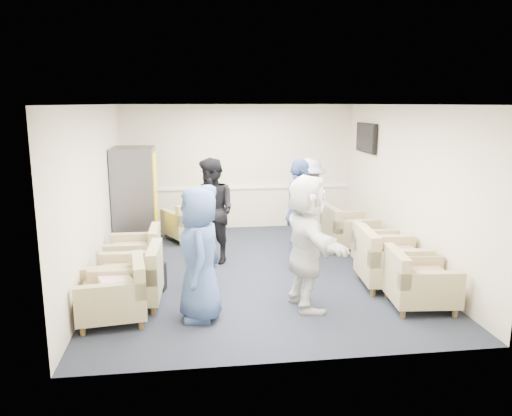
{
  "coord_description": "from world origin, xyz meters",
  "views": [
    {
      "loc": [
        -1.05,
        -7.8,
        2.72
      ],
      "look_at": [
        0.01,
        0.2,
        1.02
      ],
      "focal_mm": 35.0,
      "sensor_mm": 36.0,
      "label": 1
    }
  ],
  "objects": [
    {
      "name": "armchair_left_far",
      "position": [
        -1.93,
        0.1,
        0.33
      ],
      "size": [
        0.83,
        0.83,
        0.66
      ],
      "rotation": [
        0.0,
        0.0,
        -1.58
      ],
      "color": "#968B61",
      "rests_on": "floor"
    },
    {
      "name": "armchair_left_near",
      "position": [
        -2.02,
        -1.66,
        0.33
      ],
      "size": [
        0.94,
        0.94,
        0.67
      ],
      "rotation": [
        0.0,
        0.0,
        -1.44
      ],
      "color": "#968B61",
      "rests_on": "floor"
    },
    {
      "name": "person_back_left",
      "position": [
        -0.69,
        0.59,
        0.91
      ],
      "size": [
        1.09,
        1.12,
        1.82
      ],
      "primitive_type": "imported",
      "rotation": [
        0.0,
        0.0,
        -0.87
      ],
      "color": "black",
      "rests_on": "floor"
    },
    {
      "name": "backpack",
      "position": [
        -1.6,
        -0.66,
        0.25
      ],
      "size": [
        0.32,
        0.26,
        0.49
      ],
      "rotation": [
        0.0,
        0.0,
        -0.22
      ],
      "color": "black",
      "rests_on": "floor"
    },
    {
      "name": "armchair_right_near",
      "position": [
        1.95,
        -1.76,
        0.34
      ],
      "size": [
        0.92,
        0.92,
        0.67
      ],
      "rotation": [
        0.0,
        0.0,
        1.47
      ],
      "color": "#968B61",
      "rests_on": "floor"
    },
    {
      "name": "armchair_right_midnear",
      "position": [
        1.86,
        -0.96,
        0.37
      ],
      "size": [
        1.01,
        1.01,
        0.75
      ],
      "rotation": [
        0.0,
        0.0,
        1.49
      ],
      "color": "#968B61",
      "rests_on": "floor"
    },
    {
      "name": "armchair_right_far",
      "position": [
        1.85,
        1.03,
        0.35
      ],
      "size": [
        0.94,
        0.94,
        0.71
      ],
      "rotation": [
        0.0,
        0.0,
        1.64
      ],
      "color": "#968B61",
      "rests_on": "floor"
    },
    {
      "name": "person_back_right",
      "position": [
        1.06,
        0.89,
        0.88
      ],
      "size": [
        0.69,
        1.15,
        1.75
      ],
      "primitive_type": "imported",
      "rotation": [
        0.0,
        0.0,
        1.53
      ],
      "color": "beige",
      "rests_on": "floor"
    },
    {
      "name": "armchair_right_midfar",
      "position": [
        2.02,
        -0.16,
        0.32
      ],
      "size": [
        0.82,
        0.82,
        0.64
      ],
      "rotation": [
        0.0,
        0.0,
        1.54
      ],
      "color": "#968B61",
      "rests_on": "floor"
    },
    {
      "name": "vending_machine",
      "position": [
        -2.09,
        1.67,
        0.96
      ],
      "size": [
        0.78,
        0.91,
        1.92
      ],
      "color": "#525159",
      "rests_on": "floor"
    },
    {
      "name": "person_front_right",
      "position": [
        0.46,
        -1.56,
        0.91
      ],
      "size": [
        0.73,
        1.74,
        1.82
      ],
      "primitive_type": "imported",
      "rotation": [
        0.0,
        0.0,
        1.69
      ],
      "color": "silver",
      "rests_on": "floor"
    },
    {
      "name": "floor",
      "position": [
        0.0,
        0.0,
        0.0
      ],
      "size": [
        6.0,
        6.0,
        0.0
      ],
      "primitive_type": "plane",
      "color": "black",
      "rests_on": "ground"
    },
    {
      "name": "ceiling",
      "position": [
        0.0,
        0.0,
        2.7
      ],
      "size": [
        6.0,
        6.0,
        0.0
      ],
      "primitive_type": "plane",
      "rotation": [
        3.14,
        0.0,
        0.0
      ],
      "color": "white",
      "rests_on": "back_wall"
    },
    {
      "name": "front_wall",
      "position": [
        0.0,
        -3.0,
        1.35
      ],
      "size": [
        5.0,
        0.02,
        2.7
      ],
      "primitive_type": "cube",
      "color": "beige",
      "rests_on": "floor"
    },
    {
      "name": "back_wall",
      "position": [
        0.0,
        3.0,
        1.35
      ],
      "size": [
        5.0,
        0.02,
        2.7
      ],
      "primitive_type": "cube",
      "color": "beige",
      "rests_on": "floor"
    },
    {
      "name": "armchair_corner",
      "position": [
        -1.09,
        2.09,
        0.33
      ],
      "size": [
        1.13,
        1.13,
        0.67
      ],
      "rotation": [
        0.0,
        0.0,
        3.62
      ],
      "color": "#968B61",
      "rests_on": "floor"
    },
    {
      "name": "tv",
      "position": [
        2.44,
        1.8,
        2.05
      ],
      "size": [
        0.1,
        1.0,
        0.58
      ],
      "color": "black",
      "rests_on": "right_wall"
    },
    {
      "name": "armchair_left_mid",
      "position": [
        -1.87,
        -1.19,
        0.35
      ],
      "size": [
        0.91,
        0.91,
        0.7
      ],
      "rotation": [
        0.0,
        0.0,
        -1.6
      ],
      "color": "#968B61",
      "rests_on": "floor"
    },
    {
      "name": "person_mid_right",
      "position": [
        0.71,
        0.04,
        0.93
      ],
      "size": [
        0.52,
        1.11,
        1.85
      ],
      "primitive_type": "imported",
      "rotation": [
        0.0,
        0.0,
        1.5
      ],
      "color": "#39528A",
      "rests_on": "floor"
    },
    {
      "name": "chair_rail",
      "position": [
        0.0,
        2.98,
        0.9
      ],
      "size": [
        4.98,
        0.04,
        0.06
      ],
      "primitive_type": "cube",
      "color": "white",
      "rests_on": "back_wall"
    },
    {
      "name": "right_wall",
      "position": [
        2.5,
        0.0,
        1.35
      ],
      "size": [
        0.02,
        6.0,
        2.7
      ],
      "primitive_type": "cube",
      "color": "beige",
      "rests_on": "floor"
    },
    {
      "name": "person_mid_left",
      "position": [
        -0.86,
        -0.7,
        0.79
      ],
      "size": [
        0.45,
        0.62,
        1.57
      ],
      "primitive_type": "imported",
      "rotation": [
        0.0,
        0.0,
        -1.7
      ],
      "color": "#39528A",
      "rests_on": "floor"
    },
    {
      "name": "person_front_left",
      "position": [
        -0.96,
        -1.74,
        0.85
      ],
      "size": [
        0.57,
        0.85,
        1.71
      ],
      "primitive_type": "imported",
      "rotation": [
        0.0,
        0.0,
        -1.54
      ],
      "color": "#39528A",
      "rests_on": "floor"
    },
    {
      "name": "pillow",
      "position": [
        -2.03,
        -1.67,
        0.52
      ],
      "size": [
        0.52,
        0.59,
        0.14
      ],
      "primitive_type": "cube",
      "rotation": [
        0.0,
        0.0,
        -1.23
      ],
      "color": "beige",
      "rests_on": "armchair_left_near"
    },
    {
      "name": "left_wall",
      "position": [
        -2.5,
        0.0,
        1.35
      ],
      "size": [
        0.02,
        6.0,
        2.7
      ],
      "primitive_type": "cube",
      "color": "beige",
      "rests_on": "floor"
    }
  ]
}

